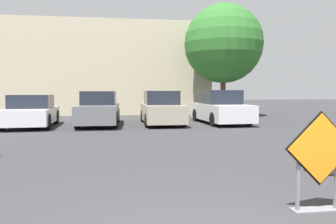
% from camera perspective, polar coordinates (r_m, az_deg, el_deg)
% --- Properties ---
extents(ground_plane, '(96.00, 96.00, 0.00)m').
position_cam_1_polar(ground_plane, '(12.92, -4.30, -3.36)').
color(ground_plane, '#333335').
extents(road_closed_sign, '(0.96, 0.20, 1.31)m').
position_cam_1_polar(road_closed_sign, '(4.67, 24.93, -7.30)').
color(road_closed_sign, black).
rests_on(road_closed_sign, ground_plane).
extents(traffic_cone_second, '(0.46, 0.46, 0.71)m').
position_cam_1_polar(traffic_cone_second, '(6.95, 25.31, -6.84)').
color(traffic_cone_second, black).
rests_on(traffic_cone_second, ground_plane).
extents(parked_car_nearest, '(2.13, 4.22, 1.42)m').
position_cam_1_polar(parked_car_nearest, '(15.68, -22.68, -0.00)').
color(parked_car_nearest, silver).
rests_on(parked_car_nearest, ground_plane).
extents(parked_car_second, '(1.84, 4.49, 1.57)m').
position_cam_1_polar(parked_car_second, '(15.46, -11.90, 0.42)').
color(parked_car_second, slate).
rests_on(parked_car_second, ground_plane).
extents(parked_car_third, '(1.82, 4.39, 1.59)m').
position_cam_1_polar(parked_car_third, '(15.70, -1.16, 0.51)').
color(parked_car_third, '#A39984').
rests_on(parked_car_third, ground_plane).
extents(parked_car_fourth, '(2.09, 4.57, 1.63)m').
position_cam_1_polar(parked_car_fourth, '(16.31, 9.08, 0.64)').
color(parked_car_fourth, silver).
rests_on(parked_car_fourth, ground_plane).
extents(building_facade_backdrop, '(16.06, 5.00, 6.31)m').
position_cam_1_polar(building_facade_backdrop, '(24.36, -12.69, 7.24)').
color(building_facade_backdrop, beige).
rests_on(building_facade_backdrop, ground_plane).
extents(street_tree_behind_lot, '(4.77, 4.77, 6.85)m').
position_cam_1_polar(street_tree_behind_lot, '(20.60, 9.63, 11.61)').
color(street_tree_behind_lot, '#513823').
rests_on(street_tree_behind_lot, ground_plane).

